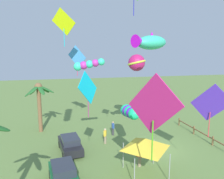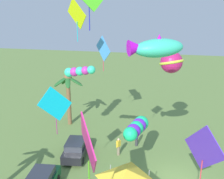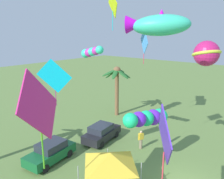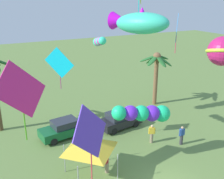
% 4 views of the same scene
% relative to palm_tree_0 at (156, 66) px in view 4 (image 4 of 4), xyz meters
% --- Properties ---
extents(palm_tree_0, '(3.57, 3.34, 5.74)m').
position_rel_palm_tree_0_xyz_m(palm_tree_0, '(0.00, 0.00, 0.00)').
color(palm_tree_0, brown).
rests_on(palm_tree_0, ground).
extents(parked_car_0, '(4.10, 2.22, 1.51)m').
position_rel_palm_tree_0_xyz_m(parked_car_0, '(-6.09, -3.10, -3.53)').
color(parked_car_0, black).
rests_on(parked_car_0, ground).
extents(parked_car_1, '(4.09, 2.19, 1.51)m').
position_rel_palm_tree_0_xyz_m(parked_car_1, '(-11.08, -2.43, -3.53)').
color(parked_car_1, '#145B2D').
rests_on(parked_car_1, ground).
extents(spectator_0, '(0.55, 0.26, 1.59)m').
position_rel_palm_tree_0_xyz_m(spectator_0, '(-3.14, -7.92, -3.47)').
color(spectator_0, '#38383D').
rests_on(spectator_0, ground).
extents(spectator_1, '(0.50, 0.38, 1.59)m').
position_rel_palm_tree_0_xyz_m(spectator_1, '(-5.10, -6.61, -3.47)').
color(spectator_1, gray).
rests_on(spectator_1, ground).
extents(spectator_2, '(0.40, 0.48, 1.59)m').
position_rel_palm_tree_0_xyz_m(spectator_2, '(-10.00, -8.40, -3.47)').
color(spectator_2, gray).
rests_on(spectator_2, ground).
extents(festival_tent, '(2.86, 2.86, 2.85)m').
position_rel_palm_tree_0_xyz_m(festival_tent, '(-11.17, -8.37, -1.82)').
color(festival_tent, '#9E9EA3').
rests_on(festival_tent, ground).
extents(kite_tube_0, '(4.27, 1.44, 1.64)m').
position_rel_palm_tree_0_xyz_m(kite_tube_0, '(-7.21, -8.43, -0.50)').
color(kite_tube_0, '#19DA87').
extents(kite_diamond_1, '(3.13, 1.74, 4.89)m').
position_rel_palm_tree_0_xyz_m(kite_diamond_1, '(-14.71, -7.22, 1.94)').
color(kite_diamond_1, '#D6237E').
extents(kite_diamond_2, '(1.69, 1.41, 3.01)m').
position_rel_palm_tree_0_xyz_m(kite_diamond_2, '(-11.56, -4.16, 2.51)').
color(kite_diamond_2, '#0CCBF1').
extents(kite_tube_5, '(1.00, 2.33, 0.96)m').
position_rel_palm_tree_0_xyz_m(kite_tube_5, '(-8.65, -4.57, 3.87)').
color(kite_tube_5, '#33EBB3').
extents(kite_ball_6, '(2.79, 2.79, 1.83)m').
position_rel_palm_tree_0_xyz_m(kite_ball_6, '(-3.06, -10.59, 3.72)').
color(kite_ball_6, '#C31D68').
extents(kite_diamond_7, '(1.61, 1.81, 3.32)m').
position_rel_palm_tree_0_xyz_m(kite_diamond_7, '(-1.38, -4.31, 4.35)').
color(kite_diamond_7, '#4398E6').
extents(kite_fish_8, '(2.79, 3.73, 1.47)m').
position_rel_palm_tree_0_xyz_m(kite_fish_8, '(-8.64, -9.60, 5.60)').
color(kite_fish_8, '#37D3AB').
extents(kite_diamond_9, '(2.25, 1.67, 3.83)m').
position_rel_palm_tree_0_xyz_m(kite_diamond_9, '(-12.73, -12.40, 1.33)').
color(kite_diamond_9, '#5730CC').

